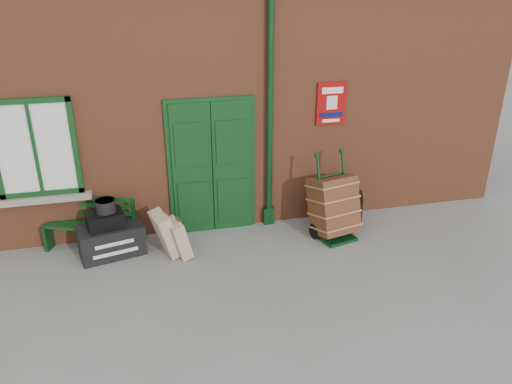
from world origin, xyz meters
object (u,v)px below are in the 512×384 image
object	(u,v)px
bench	(91,222)
houdini_trunk	(111,240)
porter_trolley	(334,206)
dark_trunk	(341,207)

from	to	relation	value
bench	houdini_trunk	world-z (taller)	bench
porter_trolley	dark_trunk	bearing A→B (deg)	40.37
bench	porter_trolley	world-z (taller)	porter_trolley
bench	porter_trolley	xyz separation A→B (m)	(3.83, -0.54, 0.11)
bench	porter_trolley	bearing A→B (deg)	12.92
houdini_trunk	porter_trolley	bearing A→B (deg)	-17.06
bench	houdini_trunk	distance (m)	0.47
porter_trolley	dark_trunk	size ratio (longest dim) A/B	2.00
houdini_trunk	porter_trolley	size ratio (longest dim) A/B	0.69
houdini_trunk	porter_trolley	xyz separation A→B (m)	(3.53, -0.24, 0.30)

